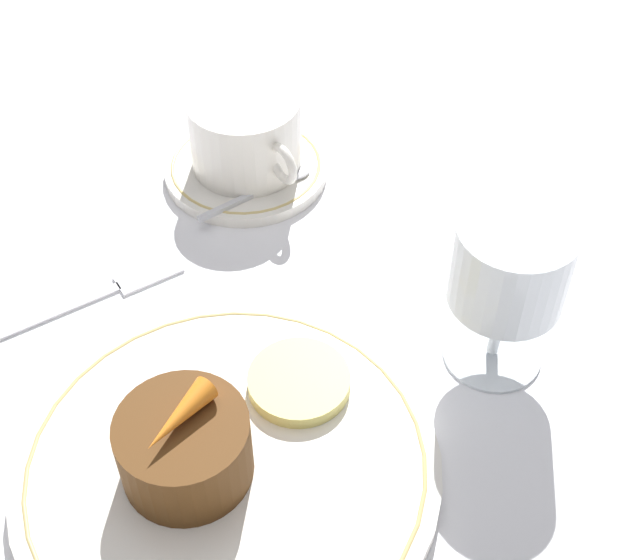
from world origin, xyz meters
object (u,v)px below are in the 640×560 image
(wine_glass, at_px, (509,273))
(dessert_cake, at_px, (185,448))
(fork, at_px, (100,293))
(coffee_cup, at_px, (245,131))
(dinner_plate, at_px, (228,467))

(wine_glass, xyz_separation_m, dessert_cake, (-0.04, -0.22, -0.05))
(fork, height_order, dessert_cake, dessert_cake)
(wine_glass, relative_size, dessert_cake, 1.50)
(wine_glass, distance_m, fork, 0.30)
(fork, bearing_deg, wine_glass, 42.89)
(coffee_cup, relative_size, fork, 0.69)
(dinner_plate, relative_size, dessert_cake, 3.30)
(coffee_cup, height_order, dessert_cake, coffee_cup)
(dinner_plate, bearing_deg, coffee_cup, 144.91)
(dinner_plate, distance_m, dessert_cake, 0.04)
(dinner_plate, bearing_deg, wine_glass, 82.48)
(dinner_plate, bearing_deg, dessert_cake, -113.40)
(wine_glass, height_order, fork, wine_glass)
(dinner_plate, distance_m, fork, 0.19)
(coffee_cup, xyz_separation_m, dessert_cake, (0.23, -0.19, -0.01))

